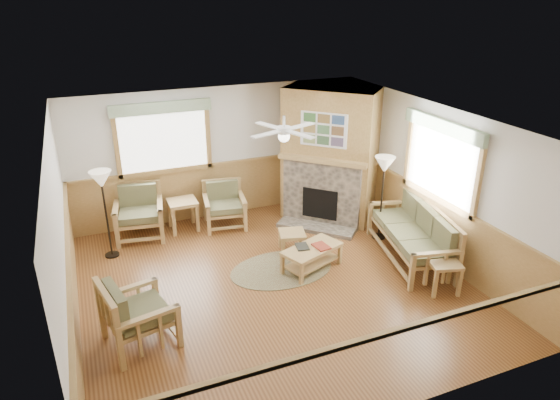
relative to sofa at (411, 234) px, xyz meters
name	(u,v)px	position (x,y,z in m)	size (l,w,h in m)	color
floor	(274,284)	(-2.55, 0.13, -0.49)	(6.00, 6.00, 0.01)	brown
ceiling	(273,122)	(-2.55, 0.13, 2.22)	(6.00, 6.00, 0.01)	white
wall_back	(219,153)	(-2.55, 3.13, 0.87)	(6.00, 0.02, 2.70)	silver
wall_front	(382,320)	(-2.55, -2.87, 0.87)	(6.00, 0.02, 2.70)	silver
wall_left	(62,244)	(-5.55, 0.13, 0.87)	(0.02, 6.00, 2.70)	silver
wall_right	(433,182)	(0.45, 0.13, 0.87)	(0.02, 6.00, 2.70)	silver
wainscot	(274,254)	(-2.55, 0.13, 0.07)	(6.00, 6.00, 1.10)	olive
fireplace	(330,154)	(-0.50, 2.18, 0.87)	(2.20, 2.20, 2.70)	olive
window_back	(160,100)	(-3.65, 3.09, 2.05)	(1.90, 0.16, 1.50)	white
window_right	(448,118)	(0.41, -0.07, 2.05)	(0.16, 1.90, 1.50)	white
ceiling_fan	(284,118)	(-2.25, 0.43, 2.18)	(1.24, 1.24, 0.36)	white
sofa	(411,234)	(0.00, 0.00, 0.00)	(0.86, 2.10, 0.96)	#A6834D
armchair_back_left	(139,213)	(-4.31, 2.68, 0.01)	(0.88, 0.88, 0.99)	#A6834D
armchair_back_right	(224,206)	(-2.66, 2.52, -0.04)	(0.79, 0.79, 0.88)	#A6834D
armchair_left	(139,312)	(-4.75, -0.53, 0.00)	(0.85, 0.85, 0.96)	#A6834D
coffee_table	(312,258)	(-1.77, 0.32, -0.27)	(1.04, 0.52, 0.42)	#A6834D
end_table_chairs	(183,215)	(-3.47, 2.68, -0.17)	(0.55, 0.53, 0.62)	#A6834D
end_table_sofa	(443,276)	(-0.15, -1.07, -0.22)	(0.47, 0.45, 0.52)	#A6834D
footstool	(292,242)	(-1.84, 1.00, -0.28)	(0.46, 0.46, 0.40)	#A6834D
braided_rug	(282,269)	(-2.26, 0.49, -0.48)	(1.80, 1.80, 0.01)	brown
floor_lamp_left	(106,215)	(-4.91, 2.11, 0.33)	(0.37, 0.37, 1.63)	black
floor_lamp_right	(382,198)	(-0.06, 0.88, 0.34)	(0.38, 0.38, 1.65)	black
book_red	(321,246)	(-1.62, 0.27, -0.04)	(0.22, 0.30, 0.03)	maroon
book_dark	(302,246)	(-1.92, 0.39, -0.04)	(0.20, 0.27, 0.03)	black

